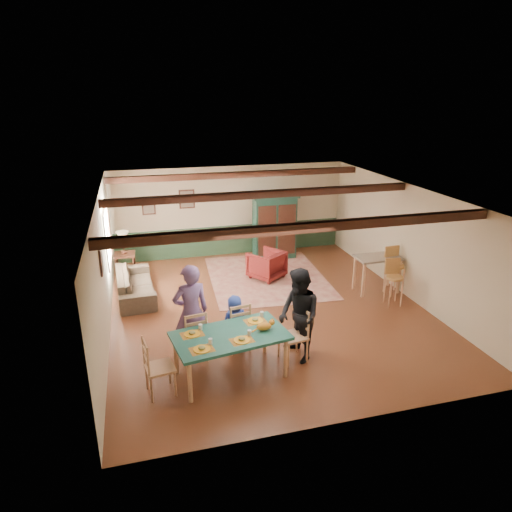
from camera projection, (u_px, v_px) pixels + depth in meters
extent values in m
plane|color=#562918|center=(268.00, 309.00, 10.56)|extent=(8.00, 8.00, 0.00)
cube|color=beige|center=(231.00, 211.00, 13.74)|extent=(7.00, 0.02, 2.70)
cube|color=beige|center=(103.00, 269.00, 9.25)|extent=(0.02, 8.00, 2.70)
cube|color=beige|center=(408.00, 241.00, 10.96)|extent=(0.02, 8.00, 2.70)
cube|color=silver|center=(269.00, 194.00, 9.65)|extent=(7.00, 8.00, 0.02)
cube|color=#213E28|center=(231.00, 240.00, 14.03)|extent=(6.95, 0.03, 0.90)
cube|color=black|center=(309.00, 227.00, 7.59)|extent=(6.95, 0.16, 0.16)
cube|color=black|center=(264.00, 194.00, 10.04)|extent=(6.95, 0.16, 0.16)
cube|color=black|center=(238.00, 175.00, 12.40)|extent=(6.95, 0.16, 0.16)
imported|color=slate|center=(191.00, 312.00, 8.35)|extent=(0.74, 0.55, 1.86)
imported|color=black|center=(299.00, 316.00, 8.31)|extent=(0.80, 0.96, 1.78)
imported|color=#2840A0|center=(235.00, 322.00, 8.82)|extent=(0.58, 0.42, 1.08)
cube|color=beige|center=(267.00, 277.00, 12.36)|extent=(3.24, 3.77, 0.01)
cube|color=#133126|center=(274.00, 227.00, 13.51)|extent=(1.37, 0.55, 1.93)
imported|color=#490E11|center=(266.00, 265.00, 12.19)|extent=(1.14, 1.15, 0.76)
imported|color=#403528|center=(135.00, 284.00, 11.12)|extent=(0.94, 2.18, 0.63)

